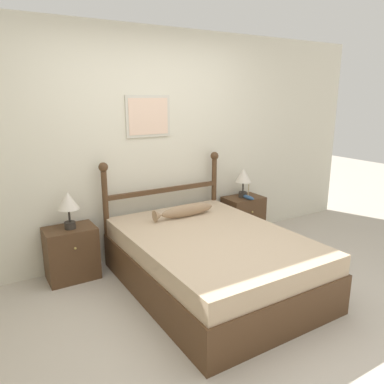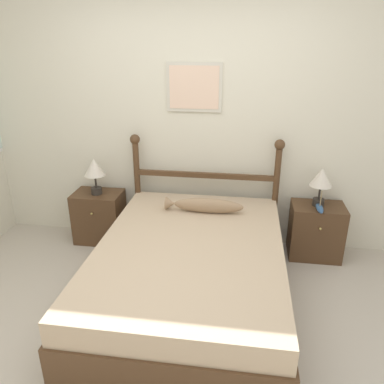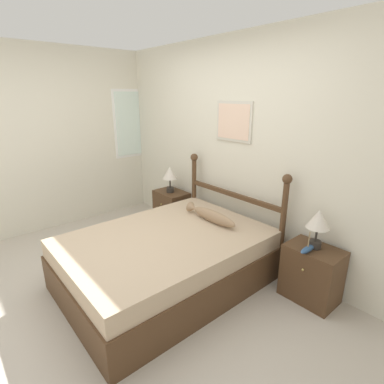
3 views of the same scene
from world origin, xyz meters
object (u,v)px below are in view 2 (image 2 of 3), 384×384
object	(u,v)px
bed	(190,274)
nightstand_right	(316,231)
table_lamp_left	(94,170)
nightstand_left	(100,217)
model_boat	(320,208)
fish_pillow	(204,205)
table_lamp_right	(321,180)

from	to	relation	value
bed	nightstand_right	distance (m)	1.43
bed	table_lamp_left	world-z (taller)	table_lamp_left
nightstand_left	table_lamp_left	size ratio (longest dim) A/B	1.44
table_lamp_left	model_boat	bearing A→B (deg)	-2.32
model_boat	fish_pillow	distance (m)	1.08
table_lamp_left	model_boat	xyz separation A→B (m)	(2.20, -0.09, -0.24)
bed	table_lamp_left	xyz separation A→B (m)	(-1.11, 0.88, 0.54)
bed	model_boat	world-z (taller)	model_boat
nightstand_left	table_lamp_right	size ratio (longest dim) A/B	1.44
bed	nightstand_left	xyz separation A→B (m)	(-1.11, 0.90, 0.00)
table_lamp_left	fish_pillow	distance (m)	1.19
fish_pillow	table_lamp_right	bearing A→B (deg)	16.50
nightstand_right	fish_pillow	bearing A→B (deg)	-164.02
bed	nightstand_right	xyz separation A→B (m)	(1.11, 0.90, 0.00)
nightstand_right	model_boat	xyz separation A→B (m)	(-0.02, -0.11, 0.30)
bed	fish_pillow	xyz separation A→B (m)	(0.04, 0.59, 0.35)
bed	nightstand_right	size ratio (longest dim) A/B	3.73
bed	table_lamp_left	size ratio (longest dim) A/B	5.39
bed	nightstand_left	world-z (taller)	bed
nightstand_left	nightstand_right	world-z (taller)	same
nightstand_left	table_lamp_right	distance (m)	2.28
bed	fish_pillow	distance (m)	0.68
nightstand_right	model_boat	size ratio (longest dim) A/B	2.52
model_boat	fish_pillow	xyz separation A→B (m)	(-1.06, -0.20, 0.05)
bed	nightstand_left	bearing A→B (deg)	141.13
bed	fish_pillow	world-z (taller)	fish_pillow
table_lamp_right	fish_pillow	world-z (taller)	table_lamp_right
bed	nightstand_left	size ratio (longest dim) A/B	3.73
model_boat	table_lamp_left	bearing A→B (deg)	177.68
nightstand_left	table_lamp_right	xyz separation A→B (m)	(2.22, 0.01, 0.54)
table_lamp_left	fish_pillow	xyz separation A→B (m)	(1.14, -0.29, -0.19)
table_lamp_right	model_boat	bearing A→B (deg)	-92.62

